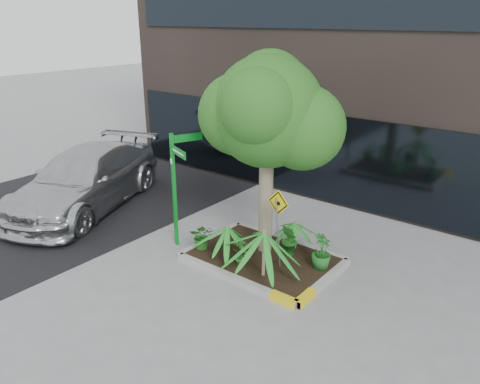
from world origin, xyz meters
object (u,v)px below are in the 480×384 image
Objects in this scene: street_sign_post at (177,178)px; cattle_sign at (278,216)px; tree at (268,112)px; parked_car at (86,179)px.

cattle_sign is at bearing 28.86° from street_sign_post.
cattle_sign is at bearing -39.06° from tree.
tree is 1.66× the size of street_sign_post.
tree reaches higher than cattle_sign.
tree is at bearing 46.78° from street_sign_post.
parked_car is at bearing -172.38° from tree.
parked_car is 6.64m from cattle_sign.
street_sign_post reaches higher than parked_car.
parked_car is (-5.90, -0.79, -2.57)m from tree.
tree reaches higher than street_sign_post.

